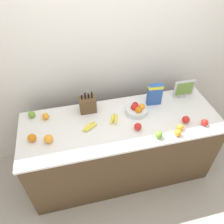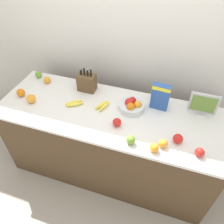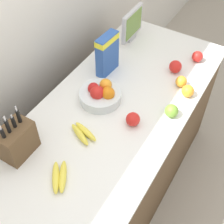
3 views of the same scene
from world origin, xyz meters
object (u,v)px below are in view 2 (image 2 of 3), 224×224
Objects in this scene: orange_near_bowl at (21,93)px; banana_bunch_left at (74,103)px; apple_rightmost at (178,139)px; apple_front at (39,75)px; knife_block at (87,82)px; fruit_bowl at (132,106)px; orange_front_center at (163,144)px; apple_by_knife_block at (200,152)px; apple_rear at (117,122)px; orange_by_cereal at (154,148)px; cereal_box at (160,96)px; banana_bunch_right at (103,106)px; orange_mid_right at (47,80)px; small_monitor at (203,104)px; orange_mid_left at (31,99)px; apple_leftmost at (131,140)px.

banana_bunch_left is at bearing 4.56° from orange_near_bowl.
apple_rightmost is 1.62m from apple_front.
knife_block is 0.66m from orange_near_bowl.
fruit_bowl reaches higher than orange_front_center.
apple_rear is at bearing 171.55° from apple_by_knife_block.
orange_by_cereal is (-0.33, -0.07, 0.00)m from apple_by_knife_block.
cereal_box is at bearing 10.81° from orange_near_bowl.
knife_block is 1.04m from apple_rightmost.
apple_by_knife_block reaches higher than banana_bunch_right.
apple_front reaches higher than banana_bunch_right.
banana_bunch_left is 0.56m from orange_near_bowl.
apple_rear reaches higher than banana_bunch_left.
orange_mid_right reaches higher than banana_bunch_right.
small_monitor reaches higher than orange_front_center.
orange_mid_left reaches higher than orange_by_cereal.
apple_rear is 0.69m from apple_by_knife_block.
small_monitor is 0.38m from cereal_box.
cereal_box is at bearing 48.67° from apple_rear.
small_monitor is 3.23× the size of apple_rear.
banana_bunch_left is 2.43× the size of apple_front.
cereal_box is 0.52m from apple_leftmost.
apple_by_knife_block is 1.65m from orange_mid_right.
apple_front is (-1.71, 0.06, -0.08)m from small_monitor.
apple_by_knife_block is at bearing -11.57° from banana_bunch_left.
small_monitor is at bearing 9.52° from orange_near_bowl.
apple_front is at bearing 163.77° from apple_rightmost.
apple_front is (-1.20, 0.58, -0.00)m from apple_leftmost.
banana_bunch_left is at bearing 159.74° from orange_by_cereal.
banana_bunch_left is 2.46× the size of orange_mid_right.
orange_mid_right is at bearing 160.12° from orange_front_center.
apple_rear is (-0.67, -0.37, -0.08)m from small_monitor.
orange_by_cereal is (1.39, -0.60, -0.00)m from apple_front.
fruit_bowl reaches higher than banana_bunch_right.
apple_rightmost is 0.92× the size of orange_mid_left.
orange_near_bowl is (-1.02, 0.09, 0.00)m from apple_rear.
apple_by_knife_block is at bearing -89.03° from small_monitor.
apple_rear is at bearing -105.37° from fruit_bowl.
orange_mid_right is 1.39m from orange_front_center.
orange_mid_right is at bearing 163.43° from apple_by_knife_block.
fruit_bowl is 3.37× the size of apple_by_knife_block.
small_monitor is at bearing -0.90° from knife_block.
orange_mid_right is at bearing 165.26° from banana_bunch_right.
apple_rear reaches higher than apple_leftmost.
banana_bunch_right is 0.49m from apple_leftmost.
orange_mid_left is at bearing -167.76° from small_monitor.
fruit_bowl is 0.52m from apple_rightmost.
apple_rear is at bearing 136.90° from apple_leftmost.
fruit_bowl is (-0.23, -0.10, -0.10)m from cereal_box.
orange_mid_left is at bearing -140.64° from knife_block.
cereal_box is 1.45× the size of banana_bunch_right.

